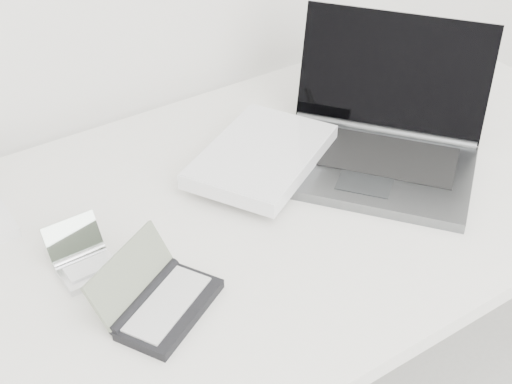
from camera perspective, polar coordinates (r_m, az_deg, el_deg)
desk at (r=1.31m, az=0.11°, el=-2.44°), size 1.60×0.80×0.73m
laptop_large at (r=1.36m, az=6.39°, el=3.68°), size 0.61×0.50×0.25m
pda_silver at (r=1.17m, az=-13.60°, el=-5.40°), size 0.09×0.10×0.07m
palmtop_charcoal at (r=1.08m, az=-7.75°, el=-8.55°), size 0.21×0.20×0.09m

